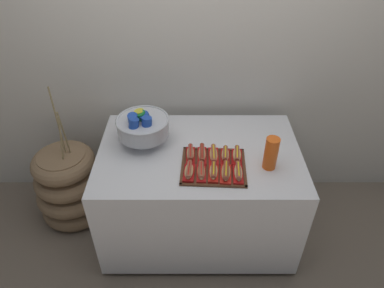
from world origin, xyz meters
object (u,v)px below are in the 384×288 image
(hot_dog_1, at_px, (202,172))
(hot_dog_9, at_px, (238,155))
(hot_dog_5, at_px, (191,154))
(hot_dog_8, at_px, (226,155))
(hot_dog_6, at_px, (203,154))
(buffet_table, at_px, (199,191))
(cup_stack, at_px, (272,153))
(hot_dog_3, at_px, (227,172))
(serving_tray, at_px, (214,167))
(floor_vase, at_px, (71,185))
(hot_dog_4, at_px, (239,173))
(hot_dog_0, at_px, (190,171))
(punch_bowl, at_px, (143,126))
(hot_dog_7, at_px, (214,155))
(hot_dog_2, at_px, (214,172))

(hot_dog_1, xyz_separation_m, hot_dog_9, (0.23, 0.15, 0.00))
(hot_dog_5, relative_size, hot_dog_8, 1.06)
(hot_dog_1, bearing_deg, hot_dog_6, 87.05)
(buffet_table, bearing_deg, cup_stack, -19.80)
(hot_dog_3, height_order, hot_dog_9, hot_dog_3)
(serving_tray, bearing_deg, hot_dog_5, 148.24)
(buffet_table, bearing_deg, floor_vase, 170.37)
(hot_dog_9, bearing_deg, hot_dog_8, 177.05)
(serving_tray, relative_size, hot_dog_9, 2.56)
(serving_tray, relative_size, hot_dog_4, 2.53)
(hot_dog_0, xyz_separation_m, hot_dog_1, (0.07, -0.00, 0.00))
(serving_tray, xyz_separation_m, hot_dog_4, (0.15, -0.09, 0.03))
(serving_tray, bearing_deg, punch_bowl, 151.03)
(hot_dog_7, bearing_deg, punch_bowl, 159.55)
(hot_dog_3, height_order, hot_dog_6, hot_dog_3)
(hot_dog_5, bearing_deg, buffet_table, 50.29)
(hot_dog_3, bearing_deg, hot_dog_6, 129.32)
(hot_dog_8, bearing_deg, hot_dog_3, -92.95)
(buffet_table, relative_size, hot_dog_4, 8.15)
(buffet_table, relative_size, hot_dog_7, 7.82)
(punch_bowl, bearing_deg, hot_dog_4, -29.65)
(floor_vase, relative_size, hot_dog_5, 6.68)
(hot_dog_2, bearing_deg, hot_dog_9, 44.78)
(hot_dog_0, bearing_deg, hot_dog_5, 87.05)
(serving_tray, bearing_deg, hot_dog_6, 129.32)
(buffet_table, xyz_separation_m, hot_dog_0, (-0.07, -0.24, 0.41))
(hot_dog_7, bearing_deg, hot_dog_1, -117.39)
(hot_dog_0, bearing_deg, serving_tray, 25.86)
(hot_dog_4, xyz_separation_m, punch_bowl, (-0.61, 0.35, 0.10))
(hot_dog_7, relative_size, hot_dog_9, 1.05)
(floor_vase, xyz_separation_m, hot_dog_0, (0.95, -0.41, 0.53))
(hot_dog_4, relative_size, cup_stack, 0.76)
(hot_dog_1, distance_m, punch_bowl, 0.52)
(hot_dog_9, bearing_deg, buffet_table, 160.11)
(floor_vase, bearing_deg, hot_dog_3, -19.67)
(hot_dog_2, bearing_deg, cup_stack, 13.68)
(hot_dog_6, height_order, punch_bowl, punch_bowl)
(hot_dog_0, relative_size, hot_dog_5, 0.95)
(hot_dog_6, bearing_deg, hot_dog_2, -68.51)
(hot_dog_6, bearing_deg, punch_bowl, 156.54)
(punch_bowl, bearing_deg, hot_dog_3, -32.69)
(hot_dog_7, relative_size, hot_dog_8, 1.08)
(floor_vase, distance_m, serving_tray, 1.26)
(hot_dog_1, xyz_separation_m, hot_dog_4, (0.22, -0.01, 0.00))
(floor_vase, height_order, hot_dog_5, floor_vase)
(hot_dog_3, distance_m, hot_dog_6, 0.22)
(serving_tray, xyz_separation_m, hot_dog_9, (0.15, 0.07, 0.03))
(buffet_table, height_order, hot_dog_7, hot_dog_7)
(floor_vase, height_order, serving_tray, floor_vase)
(floor_vase, height_order, cup_stack, floor_vase)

